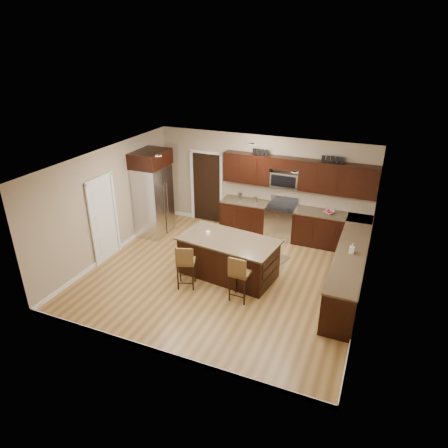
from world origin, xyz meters
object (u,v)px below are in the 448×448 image
at_px(island, 228,258).
at_px(stool_right, 239,273).
at_px(refrigerator, 153,193).
at_px(stool_left, 185,262).
at_px(range, 281,222).

distance_m(island, stool_right, 1.04).
xyz_separation_m(island, refrigerator, (-2.72, 1.26, 0.77)).
bearing_deg(refrigerator, island, -24.82).
bearing_deg(stool_left, refrigerator, 115.11).
height_order(stool_left, stool_right, stool_right).
bearing_deg(stool_right, refrigerator, 150.14).
relative_size(range, stool_left, 1.08).
height_order(range, stool_right, range).
bearing_deg(stool_left, stool_right, -19.73).
distance_m(island, stool_left, 1.08).
distance_m(range, island, 2.41).
xyz_separation_m(island, stool_left, (-0.65, -0.84, 0.21)).
bearing_deg(stool_right, island, 127.05).
height_order(range, stool_left, range).
bearing_deg(range, stool_left, -111.19).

